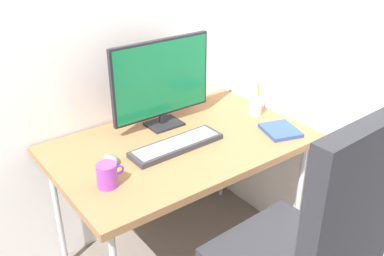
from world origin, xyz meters
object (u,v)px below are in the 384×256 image
at_px(pen_holder, 255,105).
at_px(notebook, 280,130).
at_px(keyboard, 177,145).
at_px(mouse, 110,159).
at_px(coffee_mug, 107,175).
at_px(monitor, 162,81).
at_px(office_chair, 306,251).

height_order(pen_holder, notebook, pen_holder).
distance_m(keyboard, mouse, 0.32).
relative_size(mouse, coffee_mug, 0.77).
relative_size(keyboard, pen_holder, 2.57).
bearing_deg(coffee_mug, pen_holder, 8.33).
bearing_deg(notebook, pen_holder, 96.09).
relative_size(keyboard, notebook, 2.54).
xyz_separation_m(monitor, coffee_mug, (-0.48, -0.34, -0.19)).
distance_m(office_chair, monitor, 1.06).
xyz_separation_m(office_chair, keyboard, (-0.04, 0.75, 0.12)).
relative_size(office_chair, mouse, 13.01).
bearing_deg(office_chair, keyboard, 93.31).
distance_m(office_chair, keyboard, 0.76).
bearing_deg(keyboard, monitor, 70.77).
bearing_deg(office_chair, monitor, 87.59).
relative_size(office_chair, coffee_mug, 10.06).
bearing_deg(coffee_mug, notebook, -5.66).
xyz_separation_m(mouse, coffee_mug, (-0.09, -0.15, 0.03)).
bearing_deg(notebook, mouse, -178.94).
xyz_separation_m(monitor, pen_holder, (0.47, -0.20, -0.18)).
bearing_deg(keyboard, coffee_mug, -167.25).
distance_m(keyboard, pen_holder, 0.56).
bearing_deg(monitor, pen_holder, -22.69).
bearing_deg(mouse, pen_holder, -0.02).
bearing_deg(mouse, keyboard, -10.29).
xyz_separation_m(office_chair, coffee_mug, (-0.44, 0.66, 0.15)).
distance_m(office_chair, pen_holder, 0.96).
relative_size(notebook, coffee_mug, 1.54).
distance_m(mouse, pen_holder, 0.87).
distance_m(keyboard, coffee_mug, 0.41).
bearing_deg(notebook, monitor, 152.26).
bearing_deg(mouse, monitor, 25.68).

